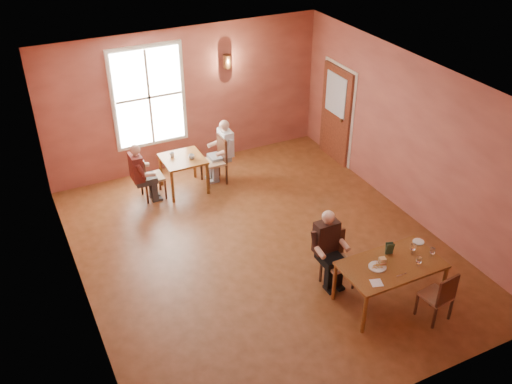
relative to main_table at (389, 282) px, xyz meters
name	(u,v)px	position (x,y,z in m)	size (l,w,h in m)	color
ground	(261,248)	(-1.16, 2.04, -0.36)	(6.00, 7.00, 0.01)	brown
wall_back	(186,99)	(-1.16, 5.54, 1.14)	(6.00, 0.04, 3.00)	brown
wall_front	(398,311)	(-1.16, -1.46, 1.14)	(6.00, 0.04, 3.00)	brown
wall_left	(72,221)	(-4.16, 2.04, 1.14)	(0.04, 7.00, 3.00)	brown
wall_right	(410,138)	(1.84, 2.04, 1.14)	(0.04, 7.00, 3.00)	brown
ceiling	(262,86)	(-1.16, 2.04, 2.64)	(6.00, 7.00, 0.04)	white
window	(149,97)	(-1.96, 5.49, 1.34)	(1.36, 0.10, 1.96)	white
door	(335,115)	(1.78, 4.34, 0.69)	(0.12, 1.04, 2.10)	maroon
wall_sconce	(227,61)	(-0.26, 5.44, 1.84)	(0.16, 0.16, 0.28)	brown
main_table	(389,282)	(0.00, 0.00, 0.00)	(1.53, 0.86, 0.72)	brown
chair_diner_main	(338,262)	(-0.50, 0.65, 0.11)	(0.41, 0.41, 0.93)	#442716
diner_main	(340,255)	(-0.50, 0.62, 0.27)	(0.50, 0.50, 1.25)	black
chair_empty	(436,295)	(0.39, -0.59, 0.07)	(0.38, 0.38, 0.86)	brown
plate_food	(377,266)	(-0.24, 0.03, 0.38)	(0.27, 0.27, 0.03)	silver
sandwich	(382,262)	(-0.15, 0.04, 0.42)	(0.09, 0.09, 0.11)	tan
goblet_a	(413,249)	(0.43, 0.07, 0.45)	(0.08, 0.08, 0.19)	white
goblet_b	(432,252)	(0.64, -0.13, 0.45)	(0.07, 0.07, 0.18)	white
goblet_c	(419,261)	(0.32, -0.21, 0.45)	(0.07, 0.07, 0.18)	white
menu_stand	(390,248)	(0.11, 0.22, 0.46)	(0.12, 0.06, 0.20)	#223D29
knife	(402,275)	(-0.03, -0.27, 0.36)	(0.18, 0.01, 0.00)	silver
napkin	(376,283)	(-0.46, -0.25, 0.36)	(0.16, 0.16, 0.01)	white
side_plate	(418,242)	(0.71, 0.26, 0.37)	(0.18, 0.18, 0.01)	white
second_table	(184,174)	(-1.66, 4.51, 0.00)	(0.81, 0.81, 0.72)	brown
chair_diner_white	(213,161)	(-1.01, 4.51, 0.14)	(0.44, 0.44, 1.00)	#542E13
diner_white	(215,155)	(-0.98, 4.51, 0.27)	(0.50, 0.50, 1.26)	beige
chair_diner_maroon	(152,176)	(-2.31, 4.51, 0.11)	(0.41, 0.41, 0.94)	#652C13
diner_maroon	(150,170)	(-2.34, 4.51, 0.25)	(0.49, 0.49, 1.22)	#5C1110
cup_a	(191,157)	(-1.52, 4.40, 0.41)	(0.12, 0.12, 0.09)	white
cup_b	(172,155)	(-1.83, 4.65, 0.41)	(0.10, 0.10, 0.09)	white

